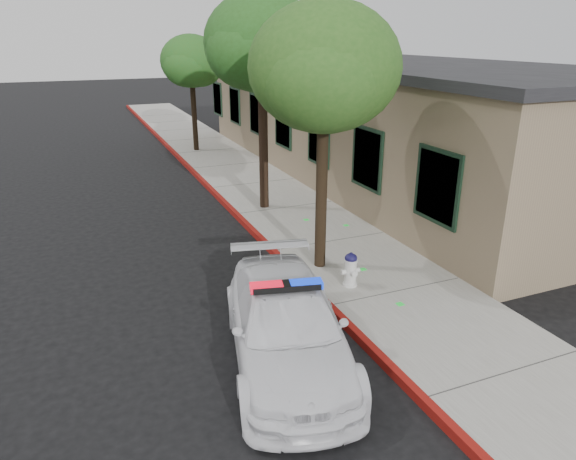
# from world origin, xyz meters

# --- Properties ---
(ground) EXTENTS (120.00, 120.00, 0.00)m
(ground) POSITION_xyz_m (0.00, 0.00, 0.00)
(ground) COLOR black
(ground) RESTS_ON ground
(sidewalk) EXTENTS (3.20, 60.00, 0.15)m
(sidewalk) POSITION_xyz_m (1.60, 3.00, 0.07)
(sidewalk) COLOR gray
(sidewalk) RESTS_ON ground
(red_curb) EXTENTS (0.14, 60.00, 0.16)m
(red_curb) POSITION_xyz_m (0.06, 3.00, 0.08)
(red_curb) COLOR maroon
(red_curb) RESTS_ON ground
(clapboard_building) EXTENTS (7.30, 20.89, 4.24)m
(clapboard_building) POSITION_xyz_m (6.69, 9.00, 2.13)
(clapboard_building) COLOR #867658
(clapboard_building) RESTS_ON ground
(police_car) EXTENTS (2.83, 4.80, 1.42)m
(police_car) POSITION_xyz_m (-1.34, -1.12, 0.66)
(police_car) COLOR white
(police_car) RESTS_ON ground
(fire_hydrant) EXTENTS (0.42, 0.36, 0.74)m
(fire_hydrant) POSITION_xyz_m (0.83, 0.61, 0.52)
(fire_hydrant) COLOR white
(fire_hydrant) RESTS_ON sidewalk
(street_tree_near) EXTENTS (3.09, 3.24, 5.65)m
(street_tree_near) POSITION_xyz_m (0.71, 1.78, 4.37)
(street_tree_near) COLOR black
(street_tree_near) RESTS_ON sidewalk
(street_tree_mid) EXTENTS (3.29, 3.24, 6.11)m
(street_tree_mid) POSITION_xyz_m (1.05, 6.37, 4.76)
(street_tree_mid) COLOR black
(street_tree_mid) RESTS_ON sidewalk
(street_tree_far) EXTENTS (2.74, 2.67, 4.99)m
(street_tree_far) POSITION_xyz_m (1.11, 15.36, 3.90)
(street_tree_far) COLOR black
(street_tree_far) RESTS_ON sidewalk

